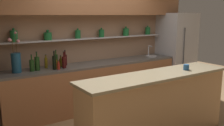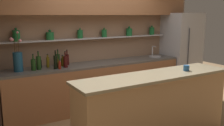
{
  "view_description": "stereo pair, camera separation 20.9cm",
  "coord_description": "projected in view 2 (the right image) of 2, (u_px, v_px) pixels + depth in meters",
  "views": [
    {
      "loc": [
        -2.54,
        -3.07,
        1.88
      ],
      "look_at": [
        -0.25,
        0.4,
        1.08
      ],
      "focal_mm": 40.0,
      "sensor_mm": 36.0,
      "label": 1
    },
    {
      "loc": [
        -2.37,
        -3.18,
        1.88
      ],
      "look_at": [
        -0.25,
        0.4,
        1.08
      ],
      "focal_mm": 40.0,
      "sensor_mm": 36.0,
      "label": 2
    }
  ],
  "objects": [
    {
      "name": "bottle_wine_1",
      "position": [
        39.0,
        63.0,
        4.44
      ],
      "size": [
        0.08,
        0.08,
        0.33
      ],
      "color": "#193814",
      "rests_on": "back_counter_unit"
    },
    {
      "name": "island_counter",
      "position": [
        154.0,
        107.0,
        3.77
      ],
      "size": [
        2.54,
        0.61,
        1.02
      ],
      "color": "tan",
      "rests_on": "ground_plane"
    },
    {
      "name": "bottle_oil_9",
      "position": [
        48.0,
        62.0,
        4.63
      ],
      "size": [
        0.06,
        0.06,
        0.25
      ],
      "color": "brown",
      "rests_on": "back_counter_unit"
    },
    {
      "name": "bottle_wine_8",
      "position": [
        65.0,
        61.0,
        4.62
      ],
      "size": [
        0.08,
        0.08,
        0.31
      ],
      "color": "#380C0C",
      "rests_on": "back_counter_unit"
    },
    {
      "name": "bottle_wine_2",
      "position": [
        56.0,
        62.0,
        4.5
      ],
      "size": [
        0.07,
        0.07,
        0.34
      ],
      "color": "black",
      "rests_on": "back_counter_unit"
    },
    {
      "name": "bottle_wine_3",
      "position": [
        33.0,
        64.0,
        4.37
      ],
      "size": [
        0.08,
        0.08,
        0.3
      ],
      "color": "#193814",
      "rests_on": "back_counter_unit"
    },
    {
      "name": "back_wall_unit",
      "position": [
        95.0,
        31.0,
        5.23
      ],
      "size": [
        5.2,
        0.44,
        2.6
      ],
      "color": "#937056",
      "rests_on": "ground_plane"
    },
    {
      "name": "bottle_sauce_10",
      "position": [
        40.0,
        63.0,
        4.61
      ],
      "size": [
        0.05,
        0.05,
        0.19
      ],
      "color": "black",
      "rests_on": "back_counter_unit"
    },
    {
      "name": "bottle_wine_5",
      "position": [
        67.0,
        59.0,
        4.86
      ],
      "size": [
        0.07,
        0.07,
        0.3
      ],
      "color": "#380C0C",
      "rests_on": "back_counter_unit"
    },
    {
      "name": "refrigerator",
      "position": [
        181.0,
        53.0,
        6.16
      ],
      "size": [
        0.8,
        0.73,
        1.93
      ],
      "color": "#B7B7BC",
      "rests_on": "ground_plane"
    },
    {
      "name": "bottle_wine_4",
      "position": [
        58.0,
        59.0,
        4.81
      ],
      "size": [
        0.07,
        0.07,
        0.31
      ],
      "color": "#193814",
      "rests_on": "back_counter_unit"
    },
    {
      "name": "bottle_sauce_6",
      "position": [
        60.0,
        65.0,
        4.49
      ],
      "size": [
        0.05,
        0.05,
        0.17
      ],
      "color": "maroon",
      "rests_on": "back_counter_unit"
    },
    {
      "name": "bottle_oil_7",
      "position": [
        57.0,
        63.0,
        4.59
      ],
      "size": [
        0.06,
        0.06,
        0.22
      ],
      "color": "brown",
      "rests_on": "back_counter_unit"
    },
    {
      "name": "back_counter_unit",
      "position": [
        98.0,
        85.0,
        5.15
      ],
      "size": [
        3.75,
        0.62,
        0.92
      ],
      "color": "#99603D",
      "rests_on": "ground_plane"
    },
    {
      "name": "bottle_oil_0",
      "position": [
        63.0,
        62.0,
        4.75
      ],
      "size": [
        0.07,
        0.07,
        0.21
      ],
      "color": "#47380A",
      "rests_on": "back_counter_unit"
    },
    {
      "name": "sink_fixture",
      "position": [
        155.0,
        56.0,
        5.81
      ],
      "size": [
        0.27,
        0.27,
        0.25
      ],
      "color": "#B7B7BC",
      "rests_on": "back_counter_unit"
    },
    {
      "name": "flower_vase",
      "position": [
        18.0,
        60.0,
        4.28
      ],
      "size": [
        0.2,
        0.16,
        0.69
      ],
      "color": "navy",
      "rests_on": "back_counter_unit"
    },
    {
      "name": "coffee_mug",
      "position": [
        186.0,
        68.0,
        3.91
      ],
      "size": [
        0.11,
        0.09,
        0.09
      ],
      "color": "#235184",
      "rests_on": "island_counter"
    }
  ]
}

